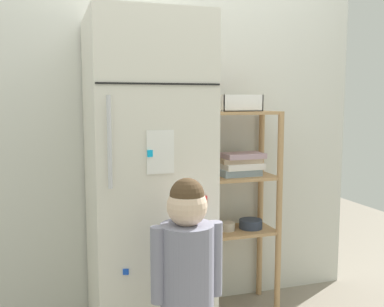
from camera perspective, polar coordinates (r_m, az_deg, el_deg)
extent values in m
cube|color=silver|center=(2.73, -3.23, 2.94)|extent=(2.51, 0.03, 2.21)
cube|color=silver|center=(2.38, -5.83, -3.72)|extent=(0.58, 0.63, 1.71)
cube|color=black|center=(2.03, -4.08, 8.85)|extent=(0.57, 0.01, 0.01)
cylinder|color=silver|center=(1.97, -10.47, 1.43)|extent=(0.02, 0.02, 0.41)
cube|color=white|center=(2.04, -4.04, 0.18)|extent=(0.13, 0.01, 0.20)
cube|color=red|center=(2.14, 1.44, -5.98)|extent=(0.04, 0.01, 0.04)
cube|color=#0FABEE|center=(2.03, -5.30, 0.01)|extent=(0.03, 0.02, 0.03)
cube|color=blue|center=(2.14, -8.42, -14.68)|extent=(0.03, 0.01, 0.03)
cube|color=#D7601D|center=(2.12, -4.11, -10.89)|extent=(0.02, 0.01, 0.02)
cylinder|color=gray|center=(1.94, -0.62, -14.38)|extent=(0.23, 0.23, 0.38)
sphere|color=gray|center=(1.95, -1.24, -8.77)|extent=(0.10, 0.10, 0.10)
sphere|color=beige|center=(1.86, -0.63, -6.74)|extent=(0.17, 0.17, 0.17)
sphere|color=#4C3823|center=(1.85, -0.64, -5.33)|extent=(0.14, 0.14, 0.14)
cylinder|color=gray|center=(1.90, -4.33, -13.96)|extent=(0.06, 0.06, 0.32)
cylinder|color=gray|center=(1.97, 2.93, -13.19)|extent=(0.06, 0.06, 0.32)
cylinder|color=tan|center=(2.59, 2.98, -8.34)|extent=(0.04, 0.04, 1.22)
cylinder|color=tan|center=(2.76, 11.02, -7.51)|extent=(0.04, 0.04, 1.22)
cylinder|color=tan|center=(2.82, 1.17, -7.10)|extent=(0.04, 0.04, 1.22)
cylinder|color=tan|center=(2.97, 8.70, -6.44)|extent=(0.04, 0.04, 1.22)
cube|color=tan|center=(2.70, 6.20, 5.19)|extent=(0.43, 0.27, 0.02)
cube|color=tan|center=(2.74, 6.10, -2.99)|extent=(0.43, 0.27, 0.02)
cube|color=tan|center=(2.81, 6.01, -9.75)|extent=(0.43, 0.27, 0.02)
cube|color=#99B2C6|center=(2.73, 5.97, -2.35)|extent=(0.25, 0.17, 0.04)
cube|color=white|center=(2.71, 6.33, -1.59)|extent=(0.25, 0.17, 0.04)
cube|color=#C6AD8E|center=(2.74, 6.02, -0.85)|extent=(0.25, 0.17, 0.03)
cube|color=#B293A3|center=(2.73, 6.50, -0.25)|extent=(0.25, 0.16, 0.03)
cylinder|color=beige|center=(2.77, 4.52, -9.24)|extent=(0.09, 0.09, 0.05)
cylinder|color=#2D384C|center=(2.83, 7.48, -8.88)|extent=(0.14, 0.14, 0.05)
cube|color=white|center=(2.70, 5.89, 5.44)|extent=(0.25, 0.16, 0.01)
cube|color=white|center=(2.62, 6.60, 6.39)|extent=(0.25, 0.01, 0.10)
cube|color=white|center=(2.77, 5.24, 6.43)|extent=(0.25, 0.01, 0.10)
cube|color=white|center=(2.65, 3.47, 6.43)|extent=(0.01, 0.16, 0.10)
cube|color=white|center=(2.75, 8.24, 6.38)|extent=(0.01, 0.16, 0.10)
sphere|color=maroon|center=(2.71, 6.43, 6.19)|extent=(0.06, 0.06, 0.06)
sphere|color=red|center=(2.66, 5.30, 6.19)|extent=(0.06, 0.06, 0.06)
sphere|color=red|center=(2.71, 5.57, 6.26)|extent=(0.07, 0.07, 0.07)
sphere|color=orange|center=(2.69, 6.81, 6.36)|extent=(0.08, 0.08, 0.08)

